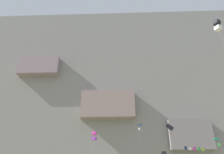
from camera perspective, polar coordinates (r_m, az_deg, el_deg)
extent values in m
cube|color=gray|center=(87.67, -0.46, -6.91)|extent=(180.00, 29.69, 66.57)
cube|color=gray|center=(81.72, -18.38, 2.57)|extent=(14.27, 3.63, 6.76)
cube|color=gray|center=(70.71, -1.06, -7.28)|extent=(16.97, 3.95, 8.87)
cube|color=gray|center=(71.49, 19.58, -14.02)|extent=(12.62, 3.76, 8.81)
cube|color=black|center=(52.44, 14.76, -12.47)|extent=(2.00, 0.50, 1.93)
cylinder|color=black|center=(52.44, 14.76, -12.47)|extent=(0.37, 0.61, 1.53)
cube|color=white|center=(52.26, 14.83, -13.26)|extent=(0.22, 0.13, 0.12)
cube|color=black|center=(52.18, 14.95, -13.70)|extent=(0.20, 0.17, 0.12)
cube|color=#CC3399|center=(52.08, 14.93, -14.15)|extent=(0.21, 0.16, 0.12)
cube|color=pink|center=(51.99, 15.00, -14.59)|extent=(0.23, 0.11, 0.12)
cube|color=orange|center=(51.92, 15.08, -15.04)|extent=(0.23, 0.11, 0.12)
pyramid|color=blue|center=(48.48, 6.36, -13.04)|extent=(1.15, 1.72, 0.20)
cube|color=white|center=(48.48, 7.06, -13.23)|extent=(0.46, 0.06, 0.51)
cube|color=#CC3399|center=(36.75, -4.61, -14.38)|extent=(0.82, 0.82, 0.45)
cube|color=purple|center=(36.58, -4.66, -15.65)|extent=(0.82, 0.82, 0.45)
cylinder|color=black|center=(36.63, -4.17, -15.02)|extent=(0.02, 0.02, 1.22)
cylinder|color=black|center=(36.69, -5.11, -15.01)|extent=(0.02, 0.02, 1.22)
cube|color=black|center=(48.94, 25.53, 12.64)|extent=(1.47, 1.47, 0.76)
cube|color=white|center=(48.12, 25.87, 11.34)|extent=(1.47, 1.47, 0.76)
cylinder|color=black|center=(48.72, 26.23, 11.96)|extent=(0.04, 0.04, 2.04)
cylinder|color=black|center=(48.33, 25.16, 12.03)|extent=(0.04, 0.04, 2.04)
cylinder|color=black|center=(39.56, 20.56, -16.63)|extent=(3.92, 1.62, 0.03)
cube|color=#8CCC33|center=(40.61, 22.55, -16.96)|extent=(0.46, 0.22, 0.53)
cube|color=green|center=(40.06, 21.60, -17.00)|extent=(0.47, 0.25, 0.53)
cube|color=#CC3399|center=(39.51, 20.63, -17.04)|extent=(0.45, 0.22, 0.53)
cube|color=white|center=(38.98, 19.63, -17.08)|extent=(0.47, 0.25, 0.53)
cube|color=navy|center=(38.46, 18.59, -17.11)|extent=(0.47, 0.25, 0.53)
pyramid|color=teal|center=(41.81, 26.79, -15.15)|extent=(1.34, 1.89, 0.27)
cube|color=green|center=(41.61, 26.06, -15.48)|extent=(0.50, 0.11, 0.54)
cube|color=black|center=(31.15, 13.34, -18.73)|extent=(0.72, 0.72, 0.43)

